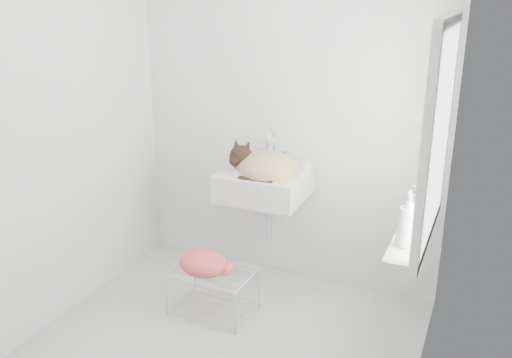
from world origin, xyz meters
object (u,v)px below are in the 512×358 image
at_px(sink, 264,172).
at_px(bottle_b, 412,229).
at_px(cat, 264,167).
at_px(bottle_a, 405,245).
at_px(wire_rack, 213,291).
at_px(bottle_c, 417,218).

xyz_separation_m(sink, bottle_b, (1.06, -0.57, 0.00)).
bearing_deg(cat, sink, 135.93).
xyz_separation_m(cat, bottle_a, (1.05, -0.75, -0.04)).
xyz_separation_m(sink, wire_rack, (-0.16, -0.46, -0.70)).
xyz_separation_m(sink, bottle_a, (1.06, -0.77, 0.00)).
bearing_deg(wire_rack, sink, 71.17).
xyz_separation_m(wire_rack, bottle_c, (1.22, 0.06, 0.70)).
distance_m(wire_rack, bottle_a, 1.44).
xyz_separation_m(bottle_a, bottle_b, (0.00, 0.20, 0.00)).
distance_m(sink, bottle_c, 1.13).
distance_m(cat, bottle_a, 1.29).
xyz_separation_m(bottle_a, bottle_c, (0.00, 0.37, 0.00)).
bearing_deg(sink, wire_rack, -108.83).
relative_size(bottle_a, bottle_b, 1.17).
relative_size(sink, bottle_b, 2.95).
distance_m(cat, bottle_c, 1.12).
relative_size(cat, bottle_c, 2.76).
distance_m(bottle_b, bottle_c, 0.17).
height_order(sink, cat, cat).
xyz_separation_m(sink, cat, (0.01, -0.02, 0.04)).
height_order(sink, bottle_b, sink).
bearing_deg(bottle_a, wire_rack, 165.82).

